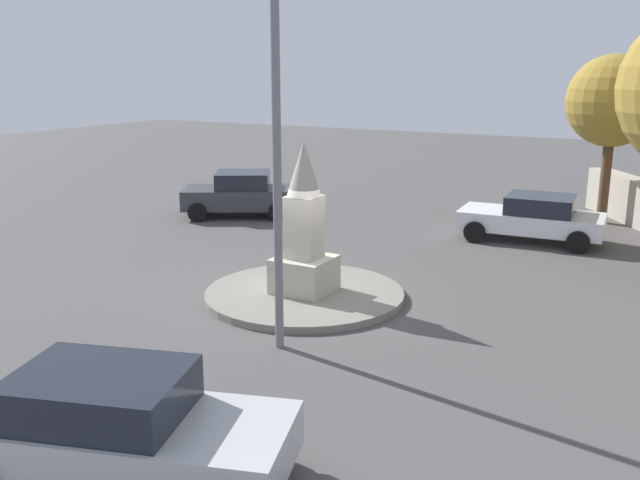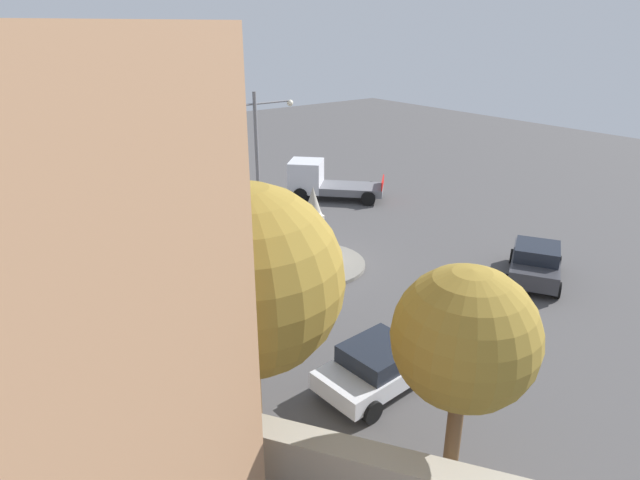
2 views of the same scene
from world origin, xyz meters
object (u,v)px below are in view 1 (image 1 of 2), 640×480
car_white_waiting (533,217)px  car_dark_grey_passing (241,194)px  monument (304,233)px  car_silver_approaching (117,426)px  streetlamp (276,108)px  tree_near_wall (613,102)px

car_white_waiting → car_dark_grey_passing: bearing=-172.3°
monument → car_dark_grey_passing: size_ratio=0.80×
monument → car_silver_approaching: bearing=-77.7°
car_dark_grey_passing → monument: bearing=-45.6°
monument → streetlamp: bearing=-69.0°
tree_near_wall → monument: bearing=-112.5°
monument → streetlamp: 4.07m
car_silver_approaching → car_white_waiting: (1.73, 15.14, -0.04)m
monument → streetlamp: (1.02, -2.66, 2.90)m
car_silver_approaching → monument: bearing=102.3°
tree_near_wall → car_dark_grey_passing: bearing=-155.9°
car_white_waiting → car_dark_grey_passing: car_dark_grey_passing is taller
car_dark_grey_passing → tree_near_wall: (11.20, 5.01, 3.20)m
car_white_waiting → tree_near_wall: (1.47, 3.70, 3.27)m
monument → tree_near_wall: tree_near_wall is taller
monument → car_silver_approaching: monument is taller
streetlamp → car_white_waiting: (2.30, 10.52, -3.68)m
streetlamp → tree_near_wall: size_ratio=1.31×
monument → car_silver_approaching: (1.59, -7.28, -0.74)m
car_silver_approaching → car_dark_grey_passing: size_ratio=1.06×
car_white_waiting → car_dark_grey_passing: size_ratio=1.00×
car_silver_approaching → car_white_waiting: size_ratio=1.06×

